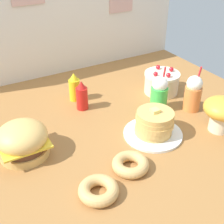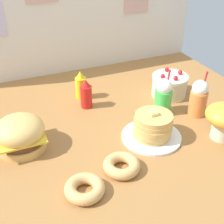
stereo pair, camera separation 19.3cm
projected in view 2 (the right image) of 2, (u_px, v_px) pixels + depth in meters
The scene contains 11 objects.
ground_plane at pixel (124, 134), 1.94m from camera, with size 2.30×2.14×0.02m, color #9E6B38.
back_wall at pixel (71, 13), 2.49m from camera, with size 2.30×0.04×1.01m.
burger at pixel (20, 134), 1.76m from camera, with size 0.29×0.29×0.21m.
pancake_stack at pixel (152, 128), 1.85m from camera, with size 0.37×0.37×0.19m.
layer_cake at pixel (169, 85), 2.31m from camera, with size 0.27×0.27×0.20m.
ketchup_bottle at pixel (86, 94), 2.16m from camera, with size 0.08×0.08×0.22m.
mustard_bottle at pixel (81, 86), 2.27m from camera, with size 0.08×0.08×0.22m.
cream_soda_cup at pixel (163, 96), 2.08m from camera, with size 0.12×0.12×0.33m.
orange_float_cup at pixel (199, 98), 2.05m from camera, with size 0.12×0.12×0.33m.
donut_pink_glaze at pixel (85, 188), 1.49m from camera, with size 0.20×0.20×0.06m.
donut_chocolate at pixel (122, 165), 1.63m from camera, with size 0.20×0.20×0.06m.
Camera 2 is at (-0.68, -1.42, 1.14)m, focal length 48.35 mm.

